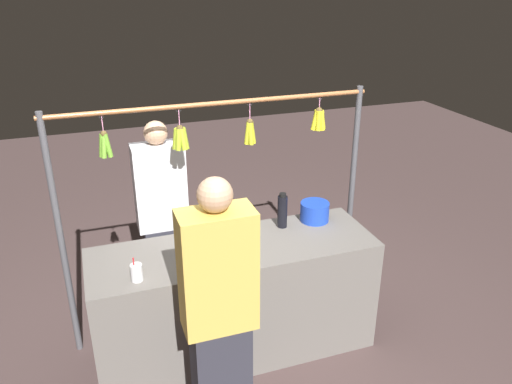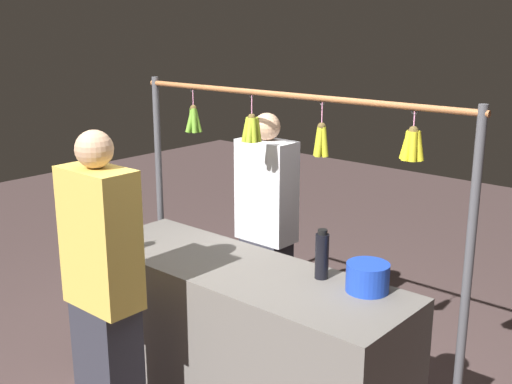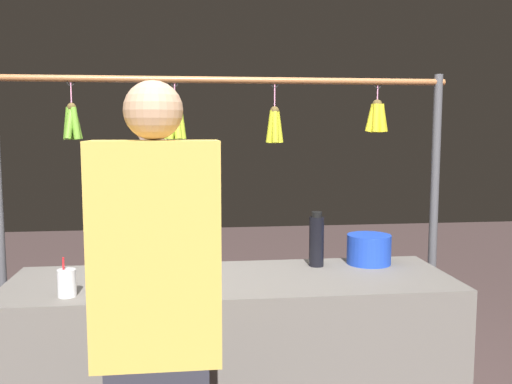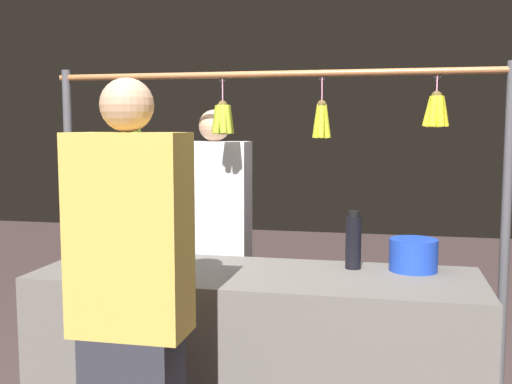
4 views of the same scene
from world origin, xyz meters
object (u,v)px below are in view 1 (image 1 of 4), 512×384
Objects in this scene: water_bottle at (282,211)px; drink_cup at (137,272)px; vendor_person at (163,222)px; blue_bucket at (315,212)px; customer_person at (219,320)px.

water_bottle is 1.69× the size of drink_cup.
vendor_person is (0.78, -0.49, -0.20)m from water_bottle.
blue_bucket is 1.15m from vendor_person.
vendor_person reaches higher than blue_bucket.
water_bottle is at bearing -130.03° from customer_person.
vendor_person is 1.33m from customer_person.
vendor_person is at bearing -24.53° from blue_bucket.
water_bottle is at bearing -161.64° from drink_cup.
blue_bucket is 1.37× the size of drink_cup.
customer_person is (0.70, 0.83, -0.16)m from water_bottle.
customer_person is at bearing 93.51° from vendor_person.
vendor_person is at bearing -109.04° from drink_cup.
customer_person is (-0.08, 1.32, 0.03)m from vendor_person.
water_bottle is at bearing 3.09° from blue_bucket.
customer_person is (0.96, 0.85, -0.11)m from blue_bucket.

